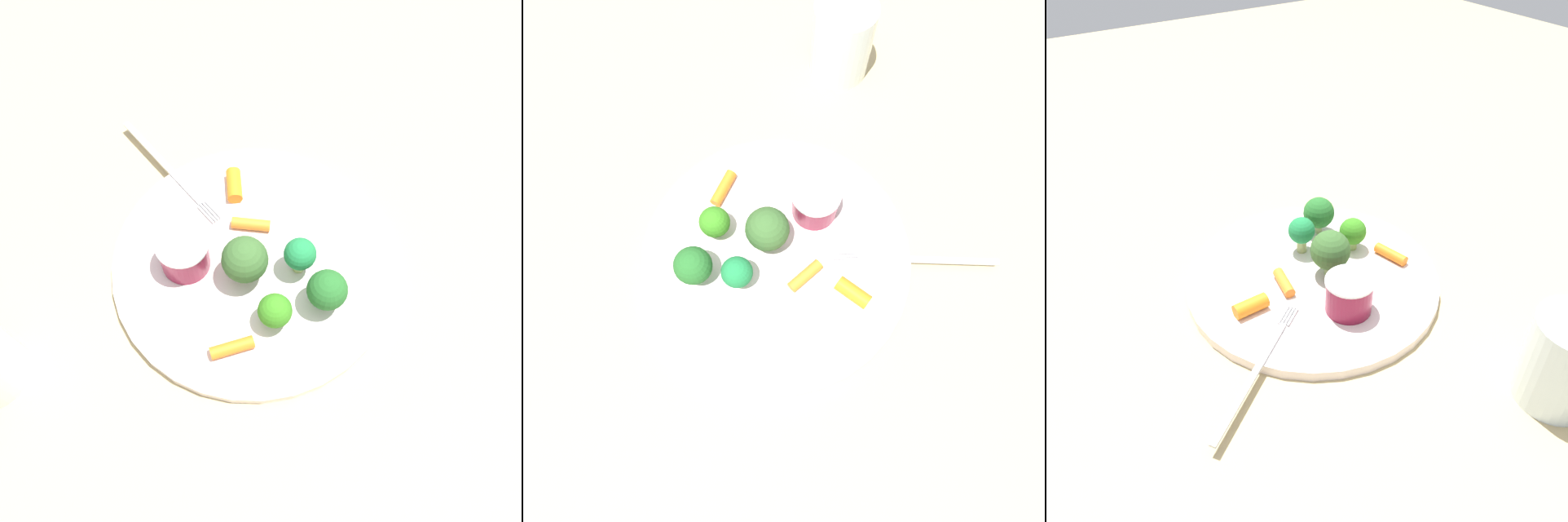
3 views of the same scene
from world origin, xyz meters
The scene contains 12 objects.
ground_plane centered at (0.00, 0.00, 0.00)m, with size 2.40×2.40×0.00m, color tan.
plate centered at (0.00, 0.00, 0.01)m, with size 0.29×0.29×0.01m, color silver.
sauce_cup centered at (0.00, -0.07, 0.03)m, with size 0.05×0.05×0.04m.
broccoli_floret_0 centered at (0.02, -0.01, 0.04)m, with size 0.05×0.05×0.06m.
broccoli_floret_1 centered at (0.01, 0.04, 0.04)m, with size 0.03×0.03×0.05m.
broccoli_floret_2 centered at (0.07, 0.02, 0.04)m, with size 0.03×0.03×0.04m.
broccoli_floret_3 centered at (0.05, 0.07, 0.04)m, with size 0.04×0.04×0.05m.
carrot_stick_0 centered at (-0.04, 0.00, 0.02)m, with size 0.01×0.01×0.04m, color orange.
carrot_stick_1 centered at (-0.09, -0.02, 0.02)m, with size 0.02×0.02×0.04m, color orange.
carrot_stick_2 centered at (0.09, -0.03, 0.02)m, with size 0.01×0.01×0.04m, color orange.
fork centered at (-0.12, -0.09, 0.01)m, with size 0.15×0.11×0.00m.
drinking_glass centered at (0.10, -0.25, 0.05)m, with size 0.07×0.07×0.09m, color silver.
Camera 2 is at (-0.10, 0.12, 0.47)m, focal length 31.01 mm.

